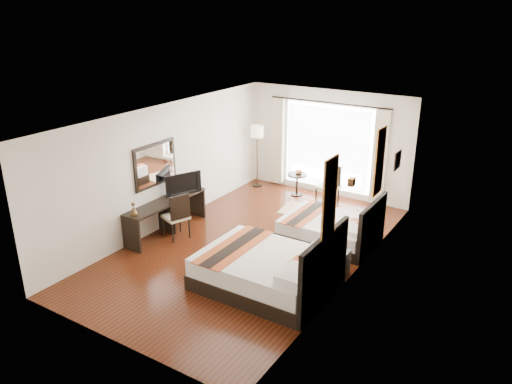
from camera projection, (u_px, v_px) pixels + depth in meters
The scene contains 29 objects.
floor at pixel (251, 247), 10.54m from camera, with size 4.50×7.50×0.01m, color #3A110A.
ceiling at pixel (250, 116), 9.55m from camera, with size 4.50×7.50×0.02m, color white.
wall_headboard at pixel (356, 207), 8.93m from camera, with size 0.01×7.50×2.80m, color silver.
wall_desk at pixel (166, 166), 11.16m from camera, with size 0.01×7.50×2.80m, color silver.
wall_window at pixel (328, 143), 13.01m from camera, with size 4.50×0.01×2.80m, color silver.
wall_entry at pixel (108, 260), 7.08m from camera, with size 4.50×0.01×2.80m, color silver.
window_glass at pixel (328, 147), 13.03m from camera, with size 2.40×0.02×2.20m, color white.
sheer_curtain at pixel (327, 148), 12.99m from camera, with size 2.30×0.02×2.10m, color white.
drape_left at pixel (278, 141), 13.68m from camera, with size 0.35×0.14×2.35m, color beige.
drape_right at pixel (380, 157), 12.24m from camera, with size 0.35×0.14×2.35m, color beige.
art_panel_near at pixel (330, 199), 7.82m from camera, with size 0.03×0.50×1.35m, color maroon.
art_panel_far at pixel (379, 162), 9.65m from camera, with size 0.03×0.50×1.35m, color maroon.
wall_sconce at pixel (352, 182), 8.65m from camera, with size 0.10×0.14×0.14m, color #462E19.
mirror_frame at pixel (155, 164), 10.80m from camera, with size 0.04×1.25×0.95m, color black.
mirror_glass at pixel (156, 165), 10.79m from camera, with size 0.01×1.12×0.82m, color white.
bed_near at pixel (269, 270), 8.93m from camera, with size 2.34×1.83×1.32m.
bed_far at pixel (332, 229), 10.69m from camera, with size 1.95×1.52×1.09m.
nightstand at pixel (335, 264), 9.34m from camera, with size 0.41×0.51×0.49m, color black.
table_lamp at pixel (337, 236), 9.24m from camera, with size 0.26×0.26×0.40m.
vase at pixel (333, 251), 9.13m from camera, with size 0.12×0.12×0.12m, color black.
console_desk at pixel (167, 216), 11.10m from camera, with size 0.50×2.20×0.76m, color black.
television at pixel (182, 183), 11.30m from camera, with size 0.87×0.11×0.50m, color black.
bronze_figurine at pixel (134, 210), 10.17m from camera, with size 0.16×0.16×0.24m, color #462E19, non-canonical shape.
desk_chair at pixel (177, 224), 10.85m from camera, with size 0.63×0.63×1.05m.
floor_lamp at pixel (257, 135), 13.54m from camera, with size 0.35×0.35×1.72m.
side_table at pixel (297, 184), 13.30m from camera, with size 0.51×0.51×0.59m, color black.
fruit_bowl at pixel (299, 173), 13.20m from camera, with size 0.19×0.19×0.05m, color #4B341A.
window_chair at pixel (328, 193), 12.66m from camera, with size 0.57×0.57×1.02m.
jute_rug at pixel (307, 211), 12.36m from camera, with size 1.27×0.86×0.01m, color tan.
Camera 1 is at (5.12, -7.94, 4.82)m, focal length 35.00 mm.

